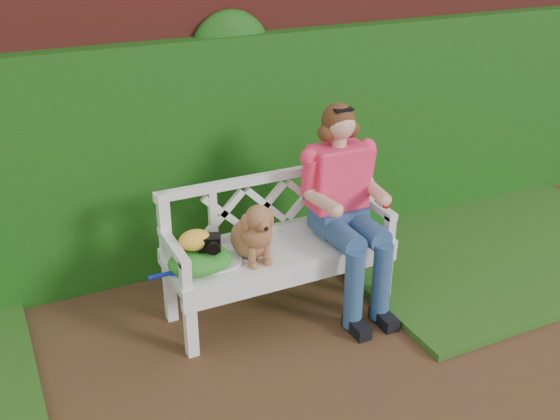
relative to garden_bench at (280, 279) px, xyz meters
name	(u,v)px	position (x,y,z in m)	size (l,w,h in m)	color
ground	(266,407)	(-0.49, -0.83, -0.24)	(60.00, 60.00, 0.00)	#4D321B
brick_wall	(155,121)	(-0.49, 1.07, 0.86)	(10.00, 0.30, 2.20)	maroon
ivy_hedge	(166,164)	(-0.49, 0.85, 0.61)	(10.00, 0.18, 1.70)	#1B6113
grass_right	(490,244)	(1.91, 0.07, -0.21)	(2.60, 2.00, 0.05)	#2B541E
garden_bench	(280,279)	(0.00, 0.00, 0.00)	(1.58, 0.60, 0.48)	white
seated_woman	(340,209)	(0.43, -0.02, 0.43)	(0.57, 0.76, 1.35)	#D74A4E
dog	(252,229)	(-0.21, -0.04, 0.44)	(0.27, 0.37, 0.41)	#9F592E
tennis_racket	(213,263)	(-0.48, -0.03, 0.26)	(0.63, 0.26, 0.03)	white
green_bag	(200,260)	(-0.56, -0.05, 0.31)	(0.40, 0.31, 0.14)	#2E8732
camera_item	(210,242)	(-0.50, -0.06, 0.42)	(0.13, 0.10, 0.09)	black
baseball_glove	(195,240)	(-0.58, -0.03, 0.44)	(0.20, 0.15, 0.13)	#F5AE31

